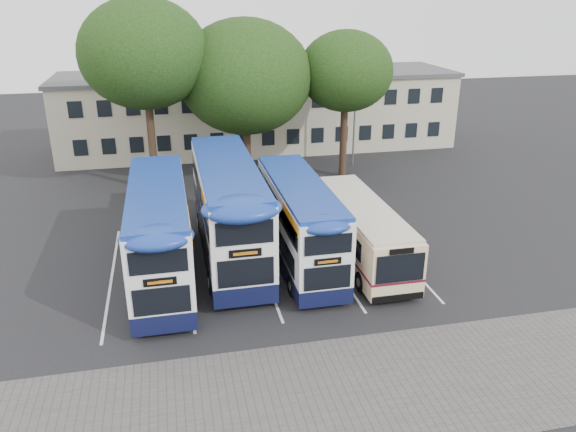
# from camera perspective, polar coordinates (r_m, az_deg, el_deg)

# --- Properties ---
(ground) EXTENTS (120.00, 120.00, 0.00)m
(ground) POSITION_cam_1_polar(r_m,az_deg,el_deg) (24.21, 8.09, -9.10)
(ground) COLOR black
(ground) RESTS_ON ground
(paving_strip) EXTENTS (40.00, 6.00, 0.01)m
(paving_strip) POSITION_cam_1_polar(r_m,az_deg,el_deg) (19.77, 7.53, -17.08)
(paving_strip) COLOR #595654
(paving_strip) RESTS_ON ground
(bay_lines) EXTENTS (14.12, 11.00, 0.01)m
(bay_lines) POSITION_cam_1_polar(r_m,az_deg,el_deg) (27.58, -2.86, -4.79)
(bay_lines) COLOR silver
(bay_lines) RESTS_ON ground
(depot_building) EXTENTS (32.40, 8.40, 6.20)m
(depot_building) POSITION_cam_1_polar(r_m,az_deg,el_deg) (47.85, -2.93, 10.75)
(depot_building) COLOR #B6B293
(depot_building) RESTS_ON ground
(lamp_post) EXTENTS (0.25, 1.05, 9.06)m
(lamp_post) POSITION_cam_1_polar(r_m,az_deg,el_deg) (42.25, 6.88, 11.80)
(lamp_post) COLOR gray
(lamp_post) RESTS_ON ground
(tree_left) EXTENTS (7.95, 7.95, 12.20)m
(tree_left) POSITION_cam_1_polar(r_m,az_deg,el_deg) (36.73, -14.43, 15.66)
(tree_left) COLOR black
(tree_left) RESTS_ON ground
(tree_mid) EXTENTS (8.87, 8.87, 10.90)m
(tree_mid) POSITION_cam_1_polar(r_m,az_deg,el_deg) (38.11, -4.36, 13.91)
(tree_mid) COLOR black
(tree_mid) RESTS_ON ground
(tree_right) EXTENTS (6.37, 6.37, 10.08)m
(tree_right) POSITION_cam_1_polar(r_m,az_deg,el_deg) (39.12, 5.90, 14.39)
(tree_right) COLOR black
(tree_right) RESTS_ON ground
(bus_dd_left) EXTENTS (2.56, 10.56, 4.40)m
(bus_dd_left) POSITION_cam_1_polar(r_m,az_deg,el_deg) (25.92, -12.92, -1.27)
(bus_dd_left) COLOR #0E1234
(bus_dd_left) RESTS_ON ground
(bus_dd_mid) EXTENTS (2.78, 11.44, 4.77)m
(bus_dd_mid) POSITION_cam_1_polar(r_m,az_deg,el_deg) (27.57, -6.08, 1.05)
(bus_dd_mid) COLOR #0E1234
(bus_dd_mid) RESTS_ON ground
(bus_dd_right) EXTENTS (2.37, 9.79, 4.08)m
(bus_dd_right) POSITION_cam_1_polar(r_m,az_deg,el_deg) (26.86, 1.14, -0.26)
(bus_dd_right) COLOR #0E1234
(bus_dd_right) RESTS_ON ground
(bus_single) EXTENTS (2.43, 9.57, 2.85)m
(bus_single) POSITION_cam_1_polar(r_m,az_deg,el_deg) (27.71, 7.41, -1.15)
(bus_single) COLOR beige
(bus_single) RESTS_ON ground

